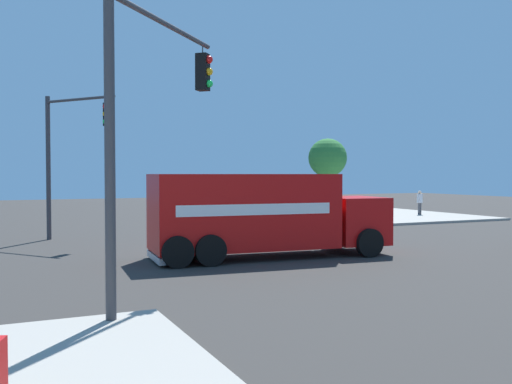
# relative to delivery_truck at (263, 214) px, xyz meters

# --- Properties ---
(ground_plane) EXTENTS (100.00, 100.00, 0.00)m
(ground_plane) POSITION_rel_delivery_truck_xyz_m (-1.54, -0.63, -1.51)
(ground_plane) COLOR #33302D
(sidewalk_corner_near) EXTENTS (12.33, 12.33, 0.14)m
(sidewalk_corner_near) POSITION_rel_delivery_truck_xyz_m (-14.75, -13.85, -1.44)
(sidewalk_corner_near) COLOR #9E998E
(sidewalk_corner_near) RESTS_ON ground
(delivery_truck) EXTENTS (8.50, 3.40, 2.90)m
(delivery_truck) POSITION_rel_delivery_truck_xyz_m (0.00, 0.00, 0.00)
(delivery_truck) COLOR red
(delivery_truck) RESTS_ON ground
(traffic_light_primary) EXTENTS (2.45, 3.28, 6.31)m
(traffic_light_primary) POSITION_rel_delivery_truck_xyz_m (5.57, -7.87, 2.61)
(traffic_light_primary) COLOR #38383D
(traffic_light_primary) RESTS_ON ground
(traffic_light_secondary) EXTENTS (3.36, 3.58, 6.37)m
(traffic_light_secondary) POSITION_rel_delivery_truck_xyz_m (5.49, 5.82, 2.84)
(traffic_light_secondary) COLOR #38383D
(traffic_light_secondary) RESTS_ON sidewalk_corner_far
(pedestrian_near_corner) EXTENTS (0.51, 0.31, 1.63)m
(pedestrian_near_corner) POSITION_rel_delivery_truck_xyz_m (-17.78, -12.43, -0.45)
(pedestrian_near_corner) COLOR #4C4C51
(pedestrian_near_corner) RESTS_ON sidewalk_corner_near
(picket_fence_run) EXTENTS (6.58, 0.05, 0.95)m
(picket_fence_run) POSITION_rel_delivery_truck_xyz_m (-14.75, -19.76, -0.89)
(picket_fence_run) COLOR silver
(picket_fence_run) RESTS_ON sidewalk_corner_near
(shade_tree_near) EXTENTS (2.96, 2.96, 5.49)m
(shade_tree_near) POSITION_rel_delivery_truck_xyz_m (-14.86, -19.46, 2.61)
(shade_tree_near) COLOR brown
(shade_tree_near) RESTS_ON sidewalk_corner_near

